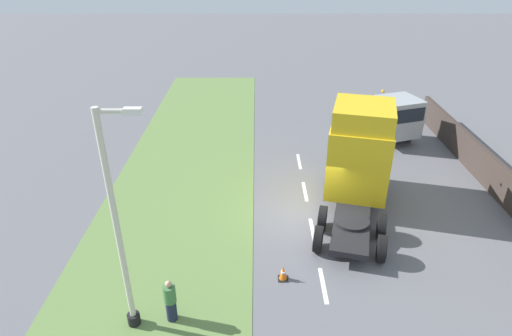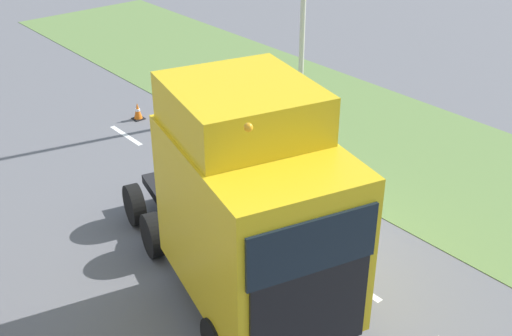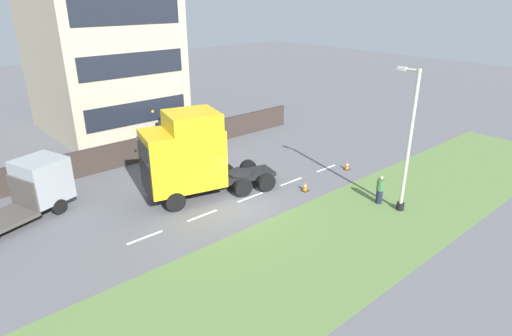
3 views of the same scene
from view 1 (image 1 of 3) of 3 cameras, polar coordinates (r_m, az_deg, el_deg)
The scene contains 8 objects.
ground_plane at distance 18.83m, azimuth 7.15°, elevation -7.05°, with size 120.00×120.00×0.00m, color slate.
grass_verge at distance 19.03m, azimuth -11.21°, elevation -6.99°, with size 7.00×44.00×0.01m.
lane_markings at distance 18.27m, azimuth 7.40°, elevation -8.31°, with size 0.16×14.60×0.00m.
lorry_cab at distance 19.53m, azimuth 13.42°, elevation 1.94°, with size 4.27×7.63×4.94m.
flatbed_truck at distance 26.91m, azimuth 17.53°, elevation 6.50°, with size 3.98×6.42×2.78m.
lamp_post at distance 12.80m, azimuth -17.66°, elevation -9.29°, with size 1.32×0.40×7.25m.
pedestrian at distance 14.29m, azimuth -11.49°, elevation -17.03°, with size 0.39×0.39×1.59m.
traffic_cone_trailing at distance 15.73m, azimuth 3.50°, elevation -13.78°, with size 0.36×0.36×0.58m.
Camera 1 is at (-2.38, -15.28, 10.75)m, focal length 30.00 mm.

